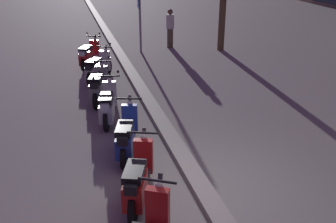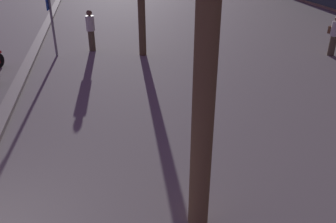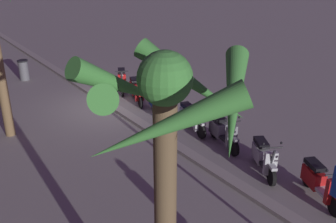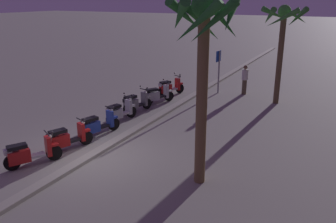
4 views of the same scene
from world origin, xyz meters
name	(u,v)px [view 2 (image 2 of 4)]	position (x,y,z in m)	size (l,w,h in m)	color
crossing_sign	(51,17)	(-10.11, 0.86, 1.50)	(0.60, 0.14, 2.40)	#939399
pedestrian_by_palm_tree	(91,30)	(-10.54, 2.27, 0.87)	(0.34, 0.34, 1.65)	brown
pedestrian_window_shopping	(334,35)	(-8.03, 11.54, 0.81)	(0.46, 0.34, 1.55)	brown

